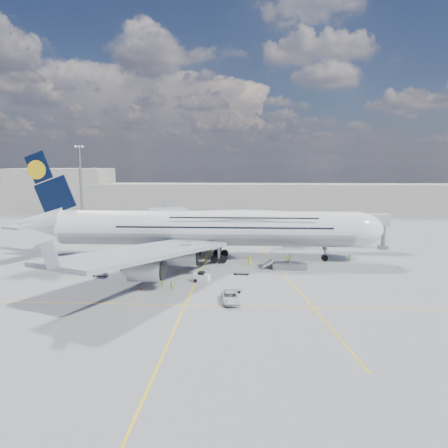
# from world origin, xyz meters

# --- Properties ---
(ground) EXTENTS (300.00, 300.00, 0.00)m
(ground) POSITION_xyz_m (0.00, 0.00, 0.00)
(ground) COLOR gray
(ground) RESTS_ON ground
(taxi_line_main) EXTENTS (0.25, 220.00, 0.01)m
(taxi_line_main) POSITION_xyz_m (0.00, 0.00, 0.01)
(taxi_line_main) COLOR yellow
(taxi_line_main) RESTS_ON ground
(taxi_line_cross) EXTENTS (120.00, 0.25, 0.01)m
(taxi_line_cross) POSITION_xyz_m (0.00, -20.00, 0.01)
(taxi_line_cross) COLOR yellow
(taxi_line_cross) RESTS_ON ground
(taxi_line_diag) EXTENTS (14.16, 99.06, 0.01)m
(taxi_line_diag) POSITION_xyz_m (14.00, 10.00, 0.01)
(taxi_line_diag) COLOR yellow
(taxi_line_diag) RESTS_ON ground
(airliner) EXTENTS (77.26, 79.15, 23.71)m
(airliner) POSITION_xyz_m (0.26, 10.00, 6.87)
(airliner) COLOR white
(airliner) RESTS_ON ground
(jet_bridge) EXTENTS (18.80, 12.10, 8.50)m
(jet_bridge) POSITION_xyz_m (29.81, 20.94, 6.85)
(jet_bridge) COLOR #B7B7BC
(jet_bridge) RESTS_ON ground
(cargo_loader) EXTENTS (8.53, 3.20, 3.67)m
(cargo_loader) POSITION_xyz_m (16.82, 2.89, 1.25)
(cargo_loader) COLOR silver
(cargo_loader) RESTS_ON ground
(light_mast) EXTENTS (3.00, 0.70, 25.50)m
(light_mast) POSITION_xyz_m (-40.00, 45.00, 13.21)
(light_mast) COLOR gray
(light_mast) RESTS_ON ground
(terminal) EXTENTS (180.00, 16.00, 12.00)m
(terminal) POSITION_xyz_m (0.00, 95.00, 6.00)
(terminal) COLOR #B2AD9E
(terminal) RESTS_ON ground
(hangar) EXTENTS (40.00, 22.00, 18.00)m
(hangar) POSITION_xyz_m (-70.00, 100.00, 9.00)
(hangar) COLOR #B2AD9E
(hangar) RESTS_ON ground
(tree_line) EXTENTS (160.00, 6.00, 8.00)m
(tree_line) POSITION_xyz_m (40.00, 140.00, 4.00)
(tree_line) COLOR #193814
(tree_line) RESTS_ON ground
(dolly_row_a) EXTENTS (3.37, 2.01, 2.05)m
(dolly_row_a) POSITION_xyz_m (-10.79, -2.89, 1.10)
(dolly_row_a) COLOR gray
(dolly_row_a) RESTS_ON ground
(dolly_row_b) EXTENTS (3.39, 2.28, 0.46)m
(dolly_row_b) POSITION_xyz_m (-8.37, -4.43, 0.35)
(dolly_row_b) COLOR gray
(dolly_row_b) RESTS_ON ground
(dolly_row_c) EXTENTS (2.93, 1.96, 0.40)m
(dolly_row_c) POSITION_xyz_m (-7.96, -4.30, 0.31)
(dolly_row_c) COLOR gray
(dolly_row_c) RESTS_ON ground
(dolly_back) EXTENTS (2.79, 1.74, 1.66)m
(dolly_back) POSITION_xyz_m (-17.70, -4.74, 0.90)
(dolly_back) COLOR gray
(dolly_back) RESTS_ON ground
(dolly_nose_far) EXTENTS (2.88, 2.15, 0.38)m
(dolly_nose_far) POSITION_xyz_m (6.62, -13.44, 0.29)
(dolly_nose_far) COLOR gray
(dolly_nose_far) RESTS_ON ground
(dolly_nose_near) EXTENTS (3.02, 1.78, 0.43)m
(dolly_nose_near) POSITION_xyz_m (7.77, -1.93, 0.33)
(dolly_nose_near) COLOR gray
(dolly_nose_near) RESTS_ON ground
(baggage_tug) EXTENTS (3.03, 1.86, 1.76)m
(baggage_tug) POSITION_xyz_m (1.01, -7.56, 0.78)
(baggage_tug) COLOR white
(baggage_tug) RESTS_ON ground
(catering_truck_inner) EXTENTS (8.30, 5.28, 4.60)m
(catering_truck_inner) POSITION_xyz_m (-2.58, 22.08, 2.17)
(catering_truck_inner) COLOR gray
(catering_truck_inner) RESTS_ON ground
(catering_truck_outer) EXTENTS (7.25, 3.19, 4.23)m
(catering_truck_outer) POSITION_xyz_m (-14.58, 39.57, 1.96)
(catering_truck_outer) COLOR gray
(catering_truck_outer) RESTS_ON ground
(service_van) EXTENTS (3.14, 5.68, 1.50)m
(service_van) POSITION_xyz_m (6.43, -18.52, 0.75)
(service_van) COLOR silver
(service_van) RESTS_ON ground
(crew_nose) EXTENTS (0.69, 0.64, 1.58)m
(crew_nose) POSITION_xyz_m (30.14, 10.13, 0.79)
(crew_nose) COLOR #95EA18
(crew_nose) RESTS_ON ground
(crew_loader) EXTENTS (1.00, 1.05, 1.70)m
(crew_loader) POSITION_xyz_m (16.98, 7.13, 0.85)
(crew_loader) COLOR #F2FF1A
(crew_loader) RESTS_ON ground
(crew_wing) EXTENTS (0.62, 1.06, 1.69)m
(crew_wing) POSITION_xyz_m (-5.18, -10.96, 0.85)
(crew_wing) COLOR #C6DB17
(crew_wing) RESTS_ON ground
(crew_van) EXTENTS (0.99, 1.11, 1.90)m
(crew_van) POSITION_xyz_m (9.28, 5.31, 0.95)
(crew_van) COLOR #E6FF1A
(crew_van) RESTS_ON ground
(crew_tug) EXTENTS (1.14, 0.93, 1.55)m
(crew_tug) POSITION_xyz_m (-3.23, -13.06, 0.77)
(crew_tug) COLOR #92DB17
(crew_tug) RESTS_ON ground
(cone_nose) EXTENTS (0.38, 0.38, 0.48)m
(cone_nose) POSITION_xyz_m (38.50, 4.57, 0.23)
(cone_nose) COLOR orange
(cone_nose) RESTS_ON ground
(cone_wing_left_inner) EXTENTS (0.44, 0.44, 0.56)m
(cone_wing_left_inner) POSITION_xyz_m (-10.39, 31.42, 0.27)
(cone_wing_left_inner) COLOR orange
(cone_wing_left_inner) RESTS_ON ground
(cone_wing_left_outer) EXTENTS (0.43, 0.43, 0.55)m
(cone_wing_left_outer) POSITION_xyz_m (-18.74, 37.26, 0.26)
(cone_wing_left_outer) COLOR orange
(cone_wing_left_outer) RESTS_ON ground
(cone_wing_right_inner) EXTENTS (0.47, 0.47, 0.60)m
(cone_wing_right_inner) POSITION_xyz_m (-3.83, -1.02, 0.29)
(cone_wing_right_inner) COLOR orange
(cone_wing_right_inner) RESTS_ON ground
(cone_wing_right_outer) EXTENTS (0.38, 0.38, 0.48)m
(cone_wing_right_outer) POSITION_xyz_m (-8.16, -12.81, 0.23)
(cone_wing_right_outer) COLOR orange
(cone_wing_right_outer) RESTS_ON ground
(cone_tail) EXTENTS (0.44, 0.44, 0.55)m
(cone_tail) POSITION_xyz_m (-31.71, 10.00, 0.27)
(cone_tail) COLOR orange
(cone_tail) RESTS_ON ground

